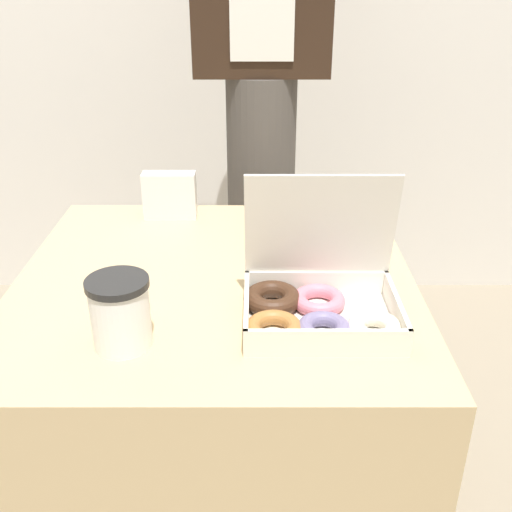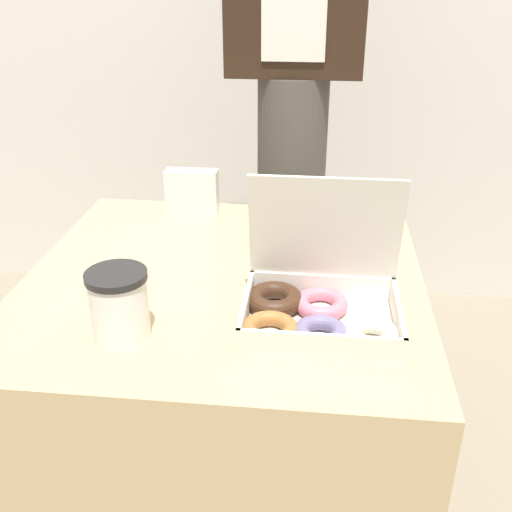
{
  "view_description": "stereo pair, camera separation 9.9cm",
  "coord_description": "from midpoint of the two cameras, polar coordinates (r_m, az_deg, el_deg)",
  "views": [
    {
      "loc": [
        0.08,
        -1.07,
        1.29
      ],
      "look_at": [
        0.09,
        -0.19,
        0.85
      ],
      "focal_mm": 42.0,
      "sensor_mm": 36.0,
      "label": 1
    },
    {
      "loc": [
        0.18,
        -1.07,
        1.29
      ],
      "look_at": [
        0.09,
        -0.19,
        0.85
      ],
      "focal_mm": 42.0,
      "sensor_mm": 36.0,
      "label": 2
    }
  ],
  "objects": [
    {
      "name": "table",
      "position": [
        1.43,
        -0.66,
        -14.57
      ],
      "size": [
        0.81,
        0.79,
        0.71
      ],
      "color": "tan",
      "rests_on": "ground_plane"
    },
    {
      "name": "donut_box",
      "position": [
        1.06,
        8.21,
        -4.77
      ],
      "size": [
        0.3,
        0.23,
        0.25
      ],
      "color": "white",
      "rests_on": "table"
    },
    {
      "name": "coffee_cup",
      "position": [
        1.02,
        -10.22,
        -4.66
      ],
      "size": [
        0.1,
        0.1,
        0.12
      ],
      "color": "white",
      "rests_on": "table"
    },
    {
      "name": "napkin_holder",
      "position": [
        1.51,
        -4.23,
        6.01
      ],
      "size": [
        0.13,
        0.05,
        0.12
      ],
      "color": "silver",
      "rests_on": "table"
    },
    {
      "name": "person_customer",
      "position": [
        1.79,
        5.28,
        16.65
      ],
      "size": [
        0.38,
        0.21,
        1.82
      ],
      "color": "#4C4742",
      "rests_on": "ground_plane"
    }
  ]
}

